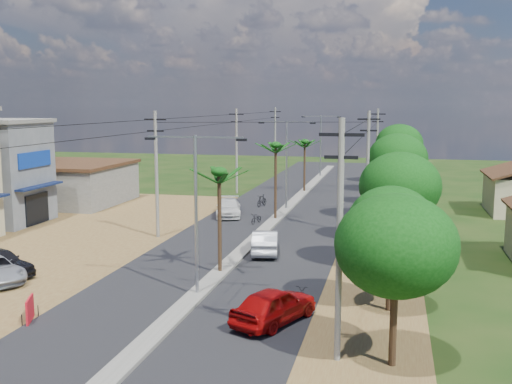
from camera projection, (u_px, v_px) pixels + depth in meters
ground at (197, 296)px, 29.77m from camera, size 160.00×160.00×0.00m
road at (262, 233)px, 44.23m from camera, size 12.00×110.00×0.04m
median at (270, 224)px, 47.11m from camera, size 1.00×90.00×0.18m
dirt_lot_west at (26, 244)px, 40.83m from camera, size 18.00×46.00×0.04m
dirt_shoulder_east at (379, 239)px, 42.33m from camera, size 5.00×90.00×0.03m
low_shed at (69, 183)px, 57.31m from camera, size 10.40×10.40×3.95m
tree_east_a at (396, 246)px, 21.21m from camera, size 4.40×4.40×6.37m
tree_east_b at (391, 223)px, 27.09m from camera, size 4.00×4.00×5.83m
tree_east_c at (400, 187)px, 33.64m from camera, size 4.60×4.60×6.83m
tree_east_d at (394, 180)px, 40.53m from camera, size 4.20×4.20×6.13m
tree_east_e at (398, 159)px, 48.09m from camera, size 4.80×4.80×7.14m
tree_east_f at (393, 164)px, 56.06m from camera, size 3.80×3.80×5.52m
tree_east_g at (399, 144)px, 63.44m from camera, size 5.00×5.00×7.38m
tree_east_h at (396, 145)px, 71.30m from camera, size 4.40×4.40×6.52m
palm_median_near at (219, 176)px, 32.82m from camera, size 2.00×2.00×6.15m
palm_median_mid at (276, 149)px, 48.19m from camera, size 2.00×2.00×6.55m
palm_median_far at (305, 144)px, 63.70m from camera, size 2.00×2.00×5.85m
streetlight_near at (196, 201)px, 29.07m from camera, size 5.10×0.18×8.00m
streetlight_mid at (287, 157)px, 53.17m from camera, size 5.10×0.18×8.00m
streetlight_far at (321, 140)px, 77.26m from camera, size 5.10×0.18×8.00m
utility_pole_w_b at (156, 171)px, 42.21m from camera, size 1.60×0.24×9.00m
utility_pole_w_c at (237, 149)px, 63.41m from camera, size 1.60×0.24×9.00m
utility_pole_w_d at (275, 138)px, 83.65m from camera, size 1.60×0.24×9.00m
utility_pole_e_a at (340, 236)px, 21.62m from camera, size 1.60×0.24×9.00m
utility_pole_e_b at (367, 170)px, 42.82m from camera, size 1.60×0.24×9.00m
utility_pole_e_c at (377, 148)px, 64.02m from camera, size 1.60×0.24×9.00m
car_red_near at (274, 306)px, 25.97m from camera, size 3.59×4.95×1.57m
car_silver_mid at (265, 242)px, 38.07m from camera, size 2.38×4.74×1.49m
car_white_far at (229, 208)px, 50.71m from camera, size 3.22×5.33×1.45m
moto_rider_east at (299, 299)px, 27.96m from camera, size 0.85×1.75×0.88m
moto_rider_west_a at (256, 219)px, 47.60m from camera, size 0.92×1.63×0.81m
moto_rider_west_b at (262, 201)px, 55.51m from camera, size 0.96×1.88×1.09m
roadside_sign at (30, 310)px, 26.18m from camera, size 0.58×1.26×1.10m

